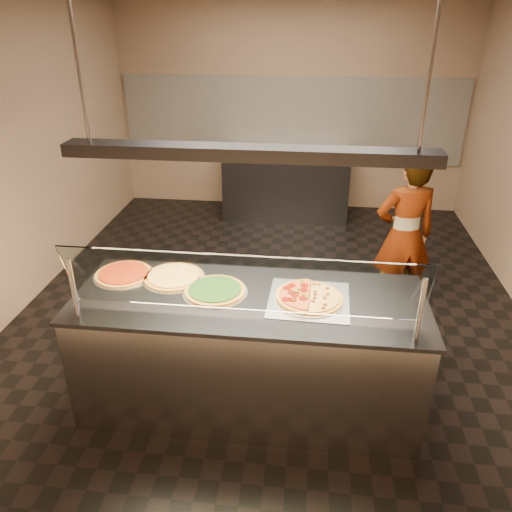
# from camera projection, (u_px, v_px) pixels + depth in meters

# --- Properties ---
(ground) EXTENTS (5.00, 6.00, 0.02)m
(ground) POSITION_uv_depth(u_px,v_px,m) (271.00, 306.00, 5.13)
(ground) COLOR black
(ground) RESTS_ON ground
(wall_back) EXTENTS (5.00, 0.02, 3.00)m
(wall_back) POSITION_uv_depth(u_px,v_px,m) (292.00, 105.00, 7.14)
(wall_back) COLOR #A18468
(wall_back) RESTS_ON ground
(wall_front) EXTENTS (5.00, 0.02, 3.00)m
(wall_front) POSITION_uv_depth(u_px,v_px,m) (202.00, 393.00, 1.78)
(wall_front) COLOR #A18468
(wall_front) RESTS_ON ground
(wall_left) EXTENTS (0.02, 6.00, 3.00)m
(wall_left) POSITION_uv_depth(u_px,v_px,m) (10.00, 154.00, 4.72)
(wall_left) COLOR #A18468
(wall_left) RESTS_ON ground
(tile_band) EXTENTS (4.90, 0.02, 1.20)m
(tile_band) POSITION_uv_depth(u_px,v_px,m) (291.00, 120.00, 7.20)
(tile_band) COLOR silver
(tile_band) RESTS_ON wall_back
(serving_counter) EXTENTS (2.46, 0.94, 0.93)m
(serving_counter) POSITION_uv_depth(u_px,v_px,m) (250.00, 351.00, 3.68)
(serving_counter) COLOR #B7B7BC
(serving_counter) RESTS_ON ground
(sneeze_guard) EXTENTS (2.22, 0.18, 0.54)m
(sneeze_guard) POSITION_uv_depth(u_px,v_px,m) (242.00, 285.00, 3.04)
(sneeze_guard) COLOR #B7B7BC
(sneeze_guard) RESTS_ON serving_counter
(perforated_tray) EXTENTS (0.57, 0.57, 0.01)m
(perforated_tray) POSITION_uv_depth(u_px,v_px,m) (309.00, 299.00, 3.44)
(perforated_tray) COLOR silver
(perforated_tray) RESTS_ON serving_counter
(half_pizza_pepperoni) EXTENTS (0.24, 0.46, 0.05)m
(half_pizza_pepperoni) POSITION_uv_depth(u_px,v_px,m) (293.00, 295.00, 3.44)
(half_pizza_pepperoni) COLOR #9F6522
(half_pizza_pepperoni) RESTS_ON perforated_tray
(half_pizza_sausage) EXTENTS (0.24, 0.46, 0.04)m
(half_pizza_sausage) POSITION_uv_depth(u_px,v_px,m) (325.00, 298.00, 3.42)
(half_pizza_sausage) COLOR #9F6522
(half_pizza_sausage) RESTS_ON perforated_tray
(pizza_spinach) EXTENTS (0.46, 0.46, 0.03)m
(pizza_spinach) POSITION_uv_depth(u_px,v_px,m) (215.00, 290.00, 3.53)
(pizza_spinach) COLOR silver
(pizza_spinach) RESTS_ON serving_counter
(pizza_cheese) EXTENTS (0.47, 0.47, 0.03)m
(pizza_cheese) POSITION_uv_depth(u_px,v_px,m) (174.00, 276.00, 3.72)
(pizza_cheese) COLOR silver
(pizza_cheese) RESTS_ON serving_counter
(pizza_tomato) EXTENTS (0.45, 0.45, 0.03)m
(pizza_tomato) POSITION_uv_depth(u_px,v_px,m) (124.00, 274.00, 3.76)
(pizza_tomato) COLOR silver
(pizza_tomato) RESTS_ON serving_counter
(pizza_spatula) EXTENTS (0.20, 0.23, 0.02)m
(pizza_spatula) POSITION_uv_depth(u_px,v_px,m) (185.00, 276.00, 3.70)
(pizza_spatula) COLOR #B7B7BC
(pizza_spatula) RESTS_ON pizza_spinach
(prep_table) EXTENTS (1.80, 0.74, 0.93)m
(prep_table) POSITION_uv_depth(u_px,v_px,m) (286.00, 184.00, 7.19)
(prep_table) COLOR #2E2E32
(prep_table) RESTS_ON ground
(worker) EXTENTS (0.67, 0.52, 1.62)m
(worker) POSITION_uv_depth(u_px,v_px,m) (404.00, 236.00, 4.72)
(worker) COLOR #3F3C43
(worker) RESTS_ON ground
(heat_lamp_housing) EXTENTS (2.30, 0.18, 0.08)m
(heat_lamp_housing) POSITION_uv_depth(u_px,v_px,m) (248.00, 153.00, 3.02)
(heat_lamp_housing) COLOR #2E2E32
(heat_lamp_housing) RESTS_ON ceiling
(lamp_rod_left) EXTENTS (0.02, 0.02, 1.01)m
(lamp_rod_left) POSITION_uv_depth(u_px,v_px,m) (76.00, 55.00, 2.88)
(lamp_rod_left) COLOR #B7B7BC
(lamp_rod_left) RESTS_ON ceiling
(lamp_rod_right) EXTENTS (0.02, 0.02, 1.01)m
(lamp_rod_right) POSITION_uv_depth(u_px,v_px,m) (432.00, 58.00, 2.68)
(lamp_rod_right) COLOR #B7B7BC
(lamp_rod_right) RESTS_ON ceiling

